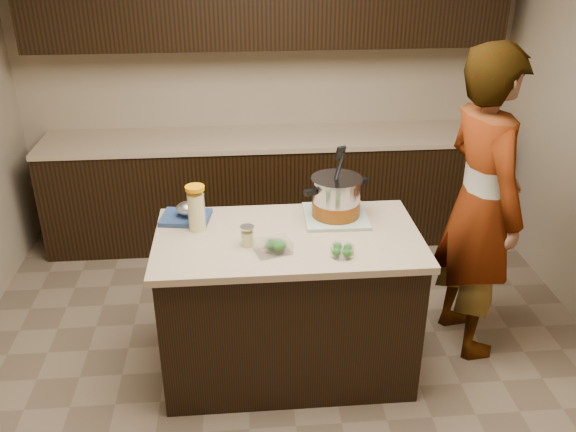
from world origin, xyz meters
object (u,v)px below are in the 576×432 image
lemonade_pitcher (196,210)px  stock_pot (336,199)px  person (481,205)px  island (288,304)px

lemonade_pitcher → stock_pot: bearing=5.5°
stock_pot → lemonade_pitcher: (-0.79, -0.08, 0.00)m
stock_pot → person: bearing=-23.1°
person → island: bearing=90.4°
stock_pot → person: (0.86, -0.01, -0.07)m
island → stock_pot: (0.29, 0.20, 0.56)m
stock_pot → person: 0.86m
lemonade_pitcher → person: (1.65, 0.07, -0.07)m
stock_pot → lemonade_pitcher: bearing=162.9°
island → person: (1.15, 0.19, 0.50)m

